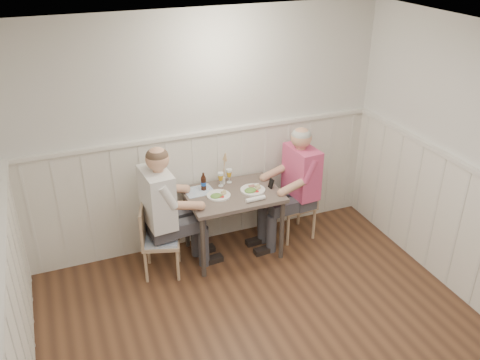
{
  "coord_description": "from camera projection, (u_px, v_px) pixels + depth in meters",
  "views": [
    {
      "loc": [
        -1.51,
        -2.59,
        3.33
      ],
      "look_at": [
        0.17,
        1.64,
        1.0
      ],
      "focal_mm": 38.0,
      "sensor_mm": 36.0,
      "label": 1
    }
  ],
  "objects": [
    {
      "name": "gingham_mat",
      "position": [
        199.0,
        191.0,
        5.42
      ],
      "size": [
        0.32,
        0.26,
        0.01
      ],
      "color": "#6A8DC2",
      "rests_on": "dining_table"
    },
    {
      "name": "plate_man",
      "position": [
        252.0,
        189.0,
        5.42
      ],
      "size": [
        0.27,
        0.27,
        0.07
      ],
      "color": "white",
      "rests_on": "dining_table"
    },
    {
      "name": "beer_bottle",
      "position": [
        204.0,
        183.0,
        5.41
      ],
      "size": [
        0.06,
        0.06,
        0.2
      ],
      "color": "black",
      "rests_on": "dining_table"
    },
    {
      "name": "chair_left",
      "position": [
        156.0,
        237.0,
        5.2
      ],
      "size": [
        0.47,
        0.47,
        0.8
      ],
      "color": "tan",
      "rests_on": "ground"
    },
    {
      "name": "wainscot",
      "position": [
        263.0,
        261.0,
        4.41
      ],
      "size": [
        4.0,
        4.49,
        1.34
      ],
      "color": "beige",
      "rests_on": "ground"
    },
    {
      "name": "beer_glass_a",
      "position": [
        229.0,
        174.0,
        5.56
      ],
      "size": [
        0.06,
        0.06,
        0.16
      ],
      "color": "silver",
      "rests_on": "dining_table"
    },
    {
      "name": "beer_glass_b",
      "position": [
        221.0,
        177.0,
        5.48
      ],
      "size": [
        0.06,
        0.06,
        0.16
      ],
      "color": "silver",
      "rests_on": "dining_table"
    },
    {
      "name": "man_in_pink",
      "position": [
        297.0,
        194.0,
        5.7
      ],
      "size": [
        0.67,
        0.47,
        1.41
      ],
      "color": "#3F3F47",
      "rests_on": "ground"
    },
    {
      "name": "grass_vase",
      "position": [
        223.0,
        170.0,
        5.5
      ],
      "size": [
        0.04,
        0.04,
        0.39
      ],
      "color": "silver",
      "rests_on": "dining_table"
    },
    {
      "name": "dining_table",
      "position": [
        233.0,
        201.0,
        5.43
      ],
      "size": [
        0.99,
        0.7,
        0.75
      ],
      "color": "#51453E",
      "rests_on": "ground"
    },
    {
      "name": "rolled_napkin",
      "position": [
        255.0,
        199.0,
        5.22
      ],
      "size": [
        0.21,
        0.06,
        0.05
      ],
      "color": "white",
      "rests_on": "dining_table"
    },
    {
      "name": "diner_cream",
      "position": [
        164.0,
        221.0,
        5.16
      ],
      "size": [
        0.7,
        0.48,
        1.44
      ],
      "color": "#3F3F47",
      "rests_on": "ground"
    },
    {
      "name": "plate_diner",
      "position": [
        218.0,
        195.0,
        5.31
      ],
      "size": [
        0.25,
        0.25,
        0.06
      ],
      "color": "white",
      "rests_on": "dining_table"
    },
    {
      "name": "chair_right",
      "position": [
        299.0,
        199.0,
        5.85
      ],
      "size": [
        0.42,
        0.42,
        0.85
      ],
      "color": "tan",
      "rests_on": "ground"
    },
    {
      "name": "room_shell",
      "position": [
        306.0,
        218.0,
        3.46
      ],
      "size": [
        4.04,
        4.54,
        2.6
      ],
      "color": "silver",
      "rests_on": "ground"
    }
  ]
}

